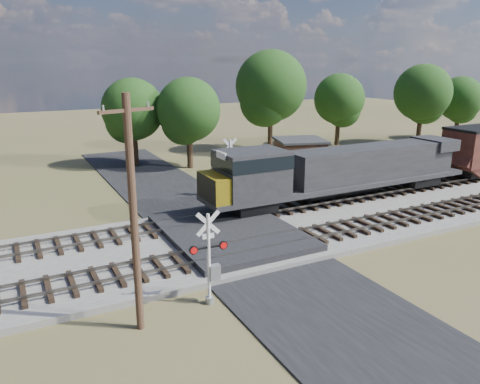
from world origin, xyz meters
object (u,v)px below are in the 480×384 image
equipment_shed (300,155)px  crossing_signal_near (211,266)px  utility_pole (133,212)px  crossing_signal_far (229,173)px

equipment_shed → crossing_signal_near: bearing=-115.5°
utility_pole → equipment_shed: 28.49m
utility_pole → crossing_signal_near: bearing=-11.3°
crossing_signal_near → crossing_signal_far: bearing=64.2°
crossing_signal_near → crossing_signal_far: (7.65, 14.02, 0.15)m
crossing_signal_far → utility_pole: bearing=55.6°
crossing_signal_far → utility_pole: 18.35m
crossing_signal_far → utility_pole: (-10.85, -14.53, 2.85)m
crossing_signal_near → equipment_shed: size_ratio=0.76×
utility_pole → equipment_shed: utility_pole is taller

